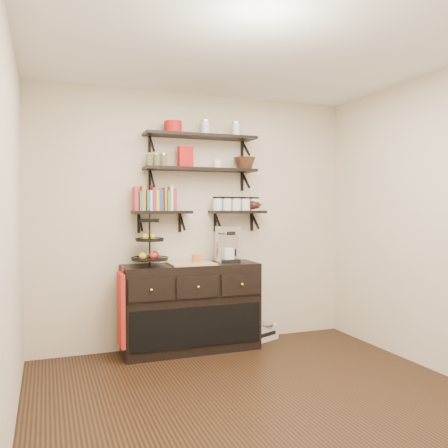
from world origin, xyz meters
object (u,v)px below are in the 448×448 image
at_px(coffee_maker, 227,245).
at_px(radio, 264,332).
at_px(fruit_stand, 150,247).
at_px(sideboard, 191,307).

distance_m(coffee_maker, radio, 1.10).
xyz_separation_m(fruit_stand, radio, (1.30, 0.08, -0.99)).
xyz_separation_m(coffee_maker, radio, (0.47, 0.06, -0.99)).
distance_m(fruit_stand, coffee_maker, 0.83).
bearing_deg(coffee_maker, sideboard, -179.80).
bearing_deg(fruit_stand, coffee_maker, 1.53).
bearing_deg(sideboard, fruit_stand, 179.46).
distance_m(fruit_stand, radio, 1.64).
distance_m(sideboard, coffee_maker, 0.75).
distance_m(sideboard, fruit_stand, 0.76).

